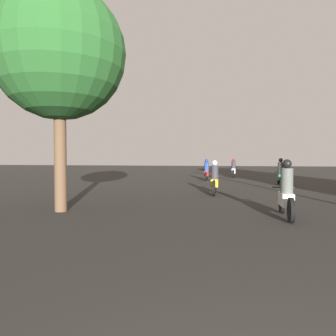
% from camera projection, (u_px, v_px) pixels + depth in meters
% --- Properties ---
extents(motorcycle_white, '(0.60, 2.10, 1.57)m').
position_uv_depth(motorcycle_white, '(286.00, 194.00, 8.77)').
color(motorcycle_white, black).
rests_on(motorcycle_white, ground_plane).
extents(motorcycle_yellow, '(0.60, 2.07, 1.49)m').
position_uv_depth(motorcycle_yellow, '(215.00, 180.00, 14.33)').
color(motorcycle_yellow, black).
rests_on(motorcycle_yellow, ground_plane).
extents(motorcycle_green, '(0.60, 1.96, 1.57)m').
position_uv_depth(motorcycle_green, '(280.00, 174.00, 19.04)').
color(motorcycle_green, black).
rests_on(motorcycle_green, ground_plane).
extents(motorcycle_red, '(0.60, 1.84, 1.50)m').
position_uv_depth(motorcycle_red, '(207.00, 172.00, 23.05)').
color(motorcycle_red, black).
rests_on(motorcycle_red, ground_plane).
extents(motorcycle_silver, '(0.60, 1.96, 1.53)m').
position_uv_depth(motorcycle_silver, '(233.00, 170.00, 26.35)').
color(motorcycle_silver, black).
rests_on(motorcycle_silver, ground_plane).
extents(street_tree, '(3.93, 3.93, 6.66)m').
position_uv_depth(street_tree, '(59.00, 54.00, 9.65)').
color(street_tree, brown).
rests_on(street_tree, ground_plane).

